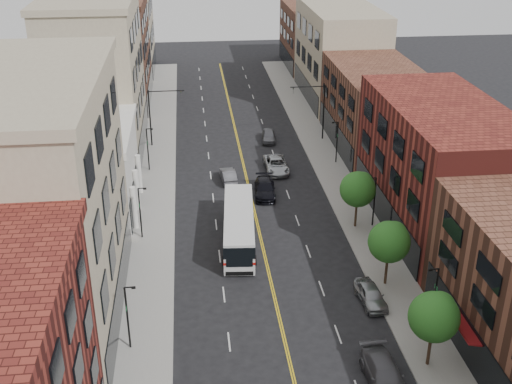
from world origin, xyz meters
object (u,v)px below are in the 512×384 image
object	(u,v)px
car_parked_mid	(384,375)
car_lane_c	(269,136)
car_lane_a	(265,189)
car_parked_far	(371,295)
car_lane_b	(276,165)
city_bus	(239,225)
car_lane_behind	(228,175)

from	to	relation	value
car_parked_mid	car_lane_c	distance (m)	45.75
car_lane_a	car_parked_far	bearing A→B (deg)	-68.97
car_parked_mid	car_lane_b	bearing A→B (deg)	91.44
city_bus	car_lane_c	bearing A→B (deg)	81.31
car_lane_behind	car_lane_b	distance (m)	6.15
car_parked_far	car_lane_behind	world-z (taller)	car_parked_far
car_parked_mid	car_lane_a	size ratio (longest dim) A/B	1.03
car_parked_far	car_lane_behind	distance (m)	26.31
car_parked_mid	car_lane_a	world-z (taller)	car_parked_mid
city_bus	car_lane_a	xyz separation A→B (m)	(3.57, 9.78, -1.05)
car_parked_far	car_lane_c	size ratio (longest dim) A/B	1.01
car_parked_mid	car_lane_c	world-z (taller)	car_parked_mid
city_bus	car_lane_c	xyz separation A→B (m)	(6.03, 25.90, -1.09)
car_parked_mid	car_parked_far	distance (m)	9.28
car_parked_far	car_lane_c	bearing A→B (deg)	90.76
city_bus	car_parked_far	world-z (taller)	city_bus
car_parked_far	car_lane_a	world-z (taller)	car_lane_a
city_bus	car_lane_b	world-z (taller)	city_bus
city_bus	car_lane_behind	distance (m)	13.90
car_parked_mid	car_lane_behind	xyz separation A→B (m)	(-7.91, 33.67, -0.10)
car_parked_mid	car_lane_b	xyz separation A→B (m)	(-2.19, 35.94, -0.02)
car_lane_b	car_lane_c	xyz separation A→B (m)	(0.36, 9.77, -0.05)
car_lane_b	car_lane_c	world-z (taller)	car_lane_b
car_parked_mid	car_lane_a	bearing A→B (deg)	96.21
city_bus	car_lane_c	distance (m)	26.62
car_lane_behind	car_parked_mid	bearing A→B (deg)	98.50
car_parked_mid	car_parked_far	world-z (taller)	car_parked_mid
city_bus	car_lane_a	world-z (taller)	city_bus
car_lane_c	car_lane_b	bearing A→B (deg)	-86.37
car_parked_far	car_lane_behind	bearing A→B (deg)	106.57
car_parked_far	car_lane_a	bearing A→B (deg)	101.48
car_parked_mid	car_lane_behind	distance (m)	34.58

